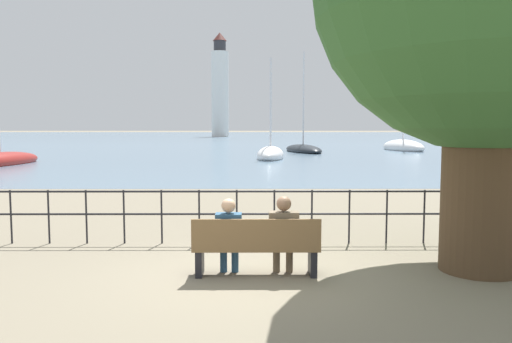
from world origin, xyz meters
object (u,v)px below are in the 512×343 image
(sailboat_0, at_px, (303,149))
(harbor_lighthouse, at_px, (220,89))
(sailboat_2, at_px, (271,155))
(seated_person_left, at_px, (229,232))
(sailboat_3, at_px, (0,161))
(seated_person_right, at_px, (284,231))
(sailboat_4, at_px, (403,147))
(park_bench, at_px, (256,248))

(sailboat_0, relative_size, harbor_lighthouse, 0.35)
(sailboat_2, relative_size, harbor_lighthouse, 0.28)
(seated_person_left, height_order, sailboat_3, sailboat_3)
(sailboat_0, bearing_deg, seated_person_right, -106.51)
(sailboat_0, xyz_separation_m, sailboat_3, (-20.24, -17.13, 0.04))
(seated_person_left, relative_size, sailboat_0, 0.12)
(seated_person_right, height_order, sailboat_0, sailboat_0)
(seated_person_right, xyz_separation_m, sailboat_2, (0.82, 29.48, -0.38))
(sailboat_4, bearing_deg, sailboat_3, -155.09)
(park_bench, bearing_deg, sailboat_3, 123.98)
(seated_person_left, xyz_separation_m, sailboat_4, (15.65, 43.29, -0.28))
(sailboat_4, distance_m, harbor_lighthouse, 90.52)
(seated_person_left, relative_size, sailboat_2, 0.15)
(sailboat_3, relative_size, sailboat_4, 0.78)
(sailboat_4, bearing_deg, harbor_lighthouse, 97.15)
(sailboat_2, relative_size, sailboat_3, 0.76)
(sailboat_4, bearing_deg, sailboat_0, -171.51)
(sailboat_2, bearing_deg, sailboat_0, 77.44)
(park_bench, relative_size, sailboat_4, 0.15)
(park_bench, bearing_deg, harbor_lighthouse, 94.01)
(sailboat_4, xyz_separation_m, harbor_lighthouse, (-24.32, 86.26, 12.69))
(park_bench, xyz_separation_m, sailboat_3, (-15.51, 23.02, -0.16))
(sailboat_3, distance_m, harbor_lighthouse, 107.58)
(seated_person_right, xyz_separation_m, harbor_lighthouse, (-9.50, 129.56, 12.38))
(sailboat_2, xyz_separation_m, sailboat_3, (-16.76, -6.54, -0.02))
(park_bench, height_order, seated_person_left, seated_person_left)
(seated_person_left, bearing_deg, sailboat_3, 123.35)
(seated_person_left, relative_size, sailboat_3, 0.11)
(harbor_lighthouse, bearing_deg, seated_person_right, -85.80)
(sailboat_2, bearing_deg, seated_person_left, -87.59)
(sailboat_0, distance_m, sailboat_4, 11.00)
(sailboat_0, xyz_separation_m, sailboat_2, (-3.48, -10.59, 0.05))
(park_bench, height_order, sailboat_4, sailboat_4)
(sailboat_0, xyz_separation_m, harbor_lighthouse, (-13.81, 89.50, 12.81))
(seated_person_right, height_order, sailboat_3, sailboat_3)
(park_bench, bearing_deg, sailboat_2, 87.59)
(sailboat_2, xyz_separation_m, sailboat_4, (13.99, 13.82, 0.07))
(sailboat_0, bearing_deg, sailboat_2, -118.58)
(sailboat_4, bearing_deg, seated_person_right, -117.49)
(seated_person_left, bearing_deg, sailboat_2, 86.77)
(seated_person_right, bearing_deg, sailboat_0, 83.87)
(sailboat_3, distance_m, sailboat_4, 36.88)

